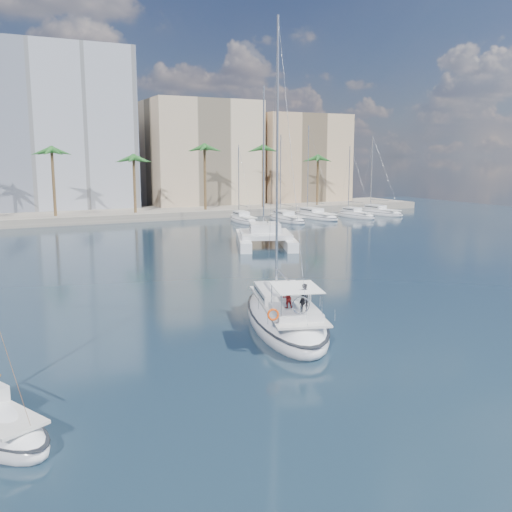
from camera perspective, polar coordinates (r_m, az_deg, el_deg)
ground at (r=37.16m, az=1.33°, el=-5.59°), size 160.00×160.00×0.00m
quay at (r=94.67m, az=-16.04°, el=3.89°), size 120.00×14.00×1.20m
building_modern at (r=104.91m, az=-24.19°, el=11.30°), size 42.00×16.00×28.00m
building_beige at (r=108.81m, az=-5.53°, el=9.92°), size 20.00×14.00×20.00m
building_tan_right at (r=115.67m, az=4.27°, el=9.45°), size 18.00×12.00×18.00m
palm_centre at (r=90.27m, az=-15.87°, el=9.78°), size 3.60×3.60×12.30m
palm_right at (r=102.14m, az=3.52°, el=10.11°), size 3.60×3.60×12.30m
main_sloop at (r=34.01m, az=2.91°, el=-6.10°), size 7.69×13.47×19.06m
catamaran at (r=64.57m, az=0.90°, el=2.11°), size 10.21×13.57×17.74m
seagull at (r=37.62m, az=4.38°, el=-4.35°), size 1.15×0.50×0.21m
moored_yacht_a at (r=87.39m, az=-1.29°, el=3.40°), size 3.37×9.52×11.90m
moored_yacht_b at (r=88.56m, az=3.08°, el=3.48°), size 3.32×10.83×13.72m
moored_yacht_c at (r=93.58m, az=5.96°, el=3.79°), size 3.98×12.33×15.54m
moored_yacht_d at (r=95.57m, az=9.91°, el=3.82°), size 3.52×9.55×11.90m
moored_yacht_e at (r=101.07m, az=12.23°, el=4.07°), size 4.61×11.11×13.72m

